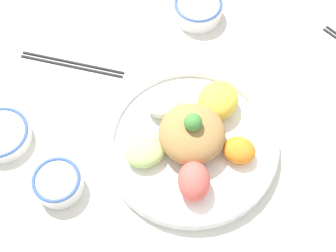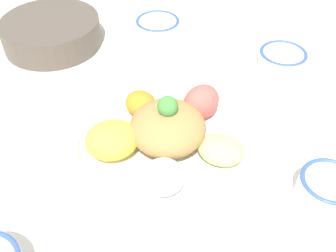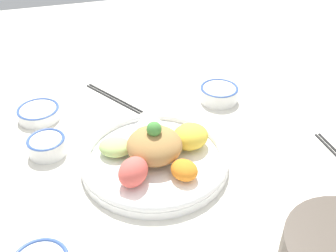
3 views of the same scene
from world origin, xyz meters
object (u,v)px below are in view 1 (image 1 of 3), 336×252
object	(u,v)px
sauce_bowl_dark	(58,183)
chopsticks_pair_far	(72,64)
salad_platter	(192,139)
sauce_bowl_far	(198,9)
rice_bowl_plain	(1,135)

from	to	relation	value
sauce_bowl_dark	chopsticks_pair_far	bearing A→B (deg)	-134.39
salad_platter	chopsticks_pair_far	xyz separation A→B (m)	(0.04, -0.31, -0.02)
sauce_bowl_dark	sauce_bowl_far	size ratio (longest dim) A/B	0.83
sauce_bowl_far	chopsticks_pair_far	xyz separation A→B (m)	(0.29, -0.10, -0.02)
salad_platter	sauce_bowl_dark	size ratio (longest dim) A/B	3.76
chopsticks_pair_far	sauce_bowl_dark	bearing A→B (deg)	-75.35
sauce_bowl_dark	rice_bowl_plain	world-z (taller)	sauce_bowl_dark
salad_platter	chopsticks_pair_far	size ratio (longest dim) A/B	1.64
salad_platter	rice_bowl_plain	bearing A→B (deg)	-47.63
sauce_bowl_dark	sauce_bowl_far	bearing A→B (deg)	-168.23
salad_platter	sauce_bowl_dark	bearing A→B (deg)	-26.04
salad_platter	chopsticks_pair_far	world-z (taller)	salad_platter
chopsticks_pair_far	sauce_bowl_far	bearing A→B (deg)	40.23
salad_platter	sauce_bowl_dark	world-z (taller)	salad_platter
rice_bowl_plain	sauce_bowl_far	distance (m)	0.50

